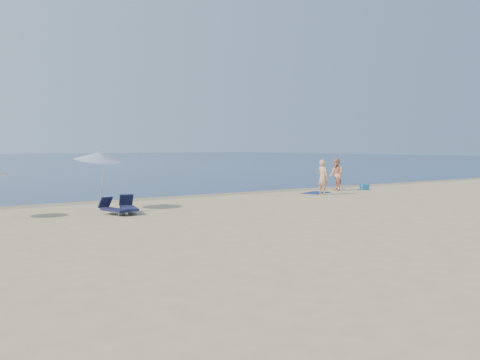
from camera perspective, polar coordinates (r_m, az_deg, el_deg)
name	(u,v)px	position (r m, az deg, el deg)	size (l,w,h in m)	color
wet_sand_strip	(234,193)	(33.90, -0.56, -1.29)	(240.00, 1.60, 0.00)	#847254
person_left	(323,177)	(33.39, 7.85, 0.27)	(0.70, 0.46, 1.93)	tan
person_right	(336,175)	(36.34, 9.13, 0.52)	(0.95, 0.74, 1.95)	tan
beach_towel	(316,193)	(34.48, 7.20, -1.21)	(1.95, 1.08, 0.03)	#0E1C49
white_bag	(342,188)	(36.70, 9.63, -0.76)	(0.34, 0.29, 0.29)	silver
blue_cooler	(364,187)	(37.31, 11.72, -0.68)	(0.48, 0.34, 0.34)	#1C609A
umbrella_near	(99,156)	(25.84, -13.26, 2.19)	(2.38, 2.41, 2.61)	silver
lounger_left	(113,209)	(24.06, -11.92, -2.67)	(0.71, 1.61, 0.69)	#131434
lounger_right	(129,207)	(24.44, -10.52, -2.51)	(1.04, 1.77, 0.74)	#151939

